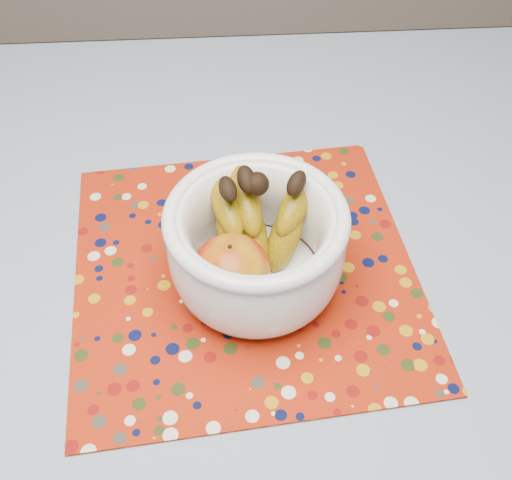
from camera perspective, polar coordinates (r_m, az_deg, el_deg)
table at (r=0.80m, az=-7.54°, el=-11.92°), size 1.20×1.20×0.75m
tablecloth at (r=0.73m, az=-8.17°, el=-8.75°), size 1.32×1.32×0.01m
placemat at (r=0.77m, az=-1.09°, el=-2.71°), size 0.47×0.47×0.00m
fruit_bowl at (r=0.70m, az=0.02°, el=0.10°), size 0.22×0.21×0.15m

